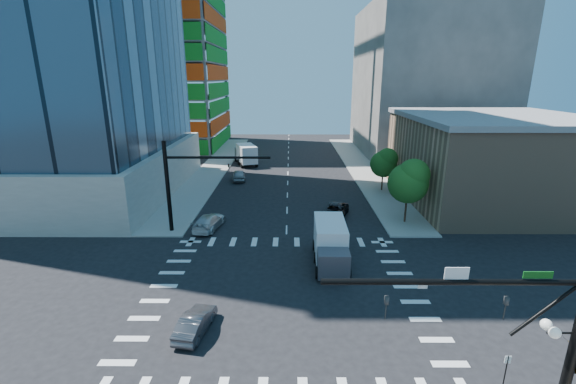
{
  "coord_description": "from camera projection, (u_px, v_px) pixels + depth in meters",
  "views": [
    {
      "loc": [
        0.35,
        -24.24,
        14.84
      ],
      "look_at": [
        0.17,
        8.0,
        5.2
      ],
      "focal_mm": 24.0,
      "sensor_mm": 36.0,
      "label": 1
    }
  ],
  "objects": [
    {
      "name": "commercial_building",
      "position": [
        492.0,
        159.0,
        46.89
      ],
      "size": [
        20.5,
        22.5,
        10.6
      ],
      "color": "tan",
      "rests_on": "ground"
    },
    {
      "name": "car_nb_far",
      "position": [
        335.0,
        211.0,
        42.37
      ],
      "size": [
        3.74,
        5.57,
        1.42
      ],
      "primitive_type": "imported",
      "rotation": [
        0.0,
        0.0,
        -0.3
      ],
      "color": "black",
      "rests_on": "ground"
    },
    {
      "name": "construction_building",
      "position": [
        157.0,
        28.0,
        79.91
      ],
      "size": [
        25.16,
        34.5,
        70.6
      ],
      "color": "gray",
      "rests_on": "ground"
    },
    {
      "name": "ground",
      "position": [
        285.0,
        294.0,
        27.47
      ],
      "size": [
        160.0,
        160.0,
        0.0
      ],
      "primitive_type": "plane",
      "color": "black",
      "rests_on": "ground"
    },
    {
      "name": "tree_south",
      "position": [
        410.0,
        181.0,
        39.38
      ],
      "size": [
        4.16,
        4.16,
        6.82
      ],
      "color": "#382316",
      "rests_on": "sidewalk_ne"
    },
    {
      "name": "box_truck_near",
      "position": [
        331.0,
        248.0,
        31.41
      ],
      "size": [
        2.81,
        6.39,
        3.33
      ],
      "rotation": [
        0.0,
        0.0,
        -0.02
      ],
      "color": "black",
      "rests_on": "ground"
    },
    {
      "name": "sidewalk_nw",
      "position": [
        215.0,
        167.0,
        65.84
      ],
      "size": [
        5.0,
        60.0,
        0.15
      ],
      "primitive_type": "cube",
      "color": "gray",
      "rests_on": "ground"
    },
    {
      "name": "tree_north",
      "position": [
        385.0,
        162.0,
        51.08
      ],
      "size": [
        3.54,
        3.52,
        5.78
      ],
      "color": "#382316",
      "rests_on": "sidewalk_ne"
    },
    {
      "name": "car_sb_cross",
      "position": [
        195.0,
        322.0,
        23.18
      ],
      "size": [
        2.02,
        4.12,
        1.3
      ],
      "primitive_type": "imported",
      "rotation": [
        0.0,
        0.0,
        2.97
      ],
      "color": "#454549",
      "rests_on": "ground"
    },
    {
      "name": "signal_mast_se",
      "position": [
        553.0,
        340.0,
        14.96
      ],
      "size": [
        10.51,
        2.48,
        9.0
      ],
      "color": "black",
      "rests_on": "sidewalk_se"
    },
    {
      "name": "sidewalk_ne",
      "position": [
        361.0,
        167.0,
        65.71
      ],
      "size": [
        5.0,
        60.0,
        0.15
      ],
      "primitive_type": "cube",
      "color": "gray",
      "rests_on": "ground"
    },
    {
      "name": "car_sb_mid",
      "position": [
        239.0,
        175.0,
        57.51
      ],
      "size": [
        2.47,
        4.87,
        1.59
      ],
      "primitive_type": "imported",
      "rotation": [
        0.0,
        0.0,
        3.27
      ],
      "color": "gray",
      "rests_on": "ground"
    },
    {
      "name": "box_truck_far",
      "position": [
        246.0,
        155.0,
        68.07
      ],
      "size": [
        4.88,
        7.37,
        3.57
      ],
      "rotation": [
        0.0,
        0.0,
        3.46
      ],
      "color": "black",
      "rests_on": "ground"
    },
    {
      "name": "no_parking_sign",
      "position": [
        506.0,
        370.0,
        18.4
      ],
      "size": [
        0.3,
        0.06,
        2.2
      ],
      "color": "black",
      "rests_on": "ground"
    },
    {
      "name": "signal_mast_nw",
      "position": [
        183.0,
        178.0,
        36.97
      ],
      "size": [
        10.2,
        0.4,
        9.0
      ],
      "color": "black",
      "rests_on": "sidewalk_nw"
    },
    {
      "name": "bg_building_ne",
      "position": [
        425.0,
        82.0,
        76.01
      ],
      "size": [
        24.0,
        30.0,
        28.0
      ],
      "primitive_type": "cube",
      "color": "#605A57",
      "rests_on": "ground"
    },
    {
      "name": "car_sb_near",
      "position": [
        209.0,
        222.0,
        39.11
      ],
      "size": [
        2.96,
        5.47,
        1.5
      ],
      "primitive_type": "imported",
      "rotation": [
        0.0,
        0.0,
        2.97
      ],
      "color": "silver",
      "rests_on": "ground"
    },
    {
      "name": "road_markings",
      "position": [
        285.0,
        294.0,
        27.47
      ],
      "size": [
        20.0,
        20.0,
        0.01
      ],
      "primitive_type": "cube",
      "color": "silver",
      "rests_on": "ground"
    }
  ]
}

